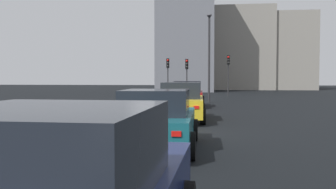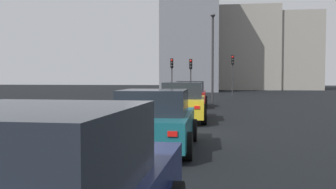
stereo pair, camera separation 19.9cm
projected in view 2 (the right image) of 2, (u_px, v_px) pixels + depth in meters
The scene contains 11 objects.
ground_plane at pixel (169, 134), 12.68m from camera, with size 160.00×160.00×0.20m, color black.
car_red_lead at pixel (191, 95), 23.21m from camera, with size 4.25×2.15×1.63m.
car_yellow_second at pixel (183, 102), 15.79m from camera, with size 4.63×2.13×1.64m.
car_teal_third at pixel (155, 120), 9.42m from camera, with size 4.12×2.11×1.53m.
traffic_light_near_left at pixel (172, 69), 34.80m from camera, with size 0.32×0.30×3.67m.
traffic_light_near_right at pixel (191, 70), 32.88m from camera, with size 0.32×0.29×3.52m.
traffic_light_far_left at pixel (233, 67), 35.73m from camera, with size 0.32×0.29×4.02m.
street_lamp_kerbside at pixel (213, 50), 26.89m from camera, with size 0.56×0.36×6.51m.
building_facade_left at pixel (296, 53), 58.83m from camera, with size 10.62×6.20×11.76m, color gray.
building_facade_center at pixel (245, 50), 59.51m from camera, with size 10.93×9.77×12.69m, color gray.
building_facade_right at pixel (193, 29), 53.14m from camera, with size 14.35×7.54×17.91m, color slate.
Camera 2 is at (-12.49, -1.67, 1.83)m, focal length 39.34 mm.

